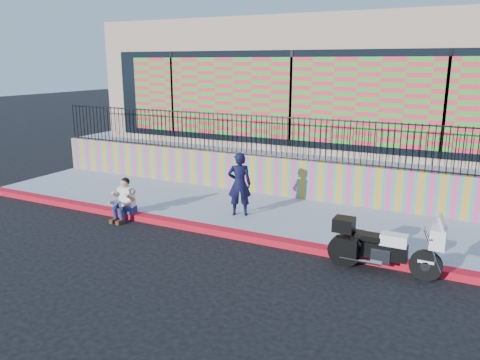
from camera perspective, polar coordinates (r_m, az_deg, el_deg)
The scene contains 10 objects.
ground at distance 10.96m, azimuth -1.94°, elevation -6.73°, with size 90.00×90.00×0.00m, color black.
red_curb at distance 10.93m, azimuth -1.95°, elevation -6.37°, with size 16.00×0.30×0.15m, color red.
sidewalk at distance 12.32m, azimuth 1.76°, elevation -3.96°, with size 16.00×3.00×0.15m, color #969FB4.
mural_wall at distance 13.56m, azimuth 4.65°, elevation 0.44°, with size 16.00×0.20×1.10m, color #E23B7E.
metal_fence at distance 13.33m, azimuth 4.75°, elevation 5.25°, with size 15.80×0.04×1.20m, color black, non-canonical shape.
elevated_platform at distance 18.30m, azimuth 10.75°, elevation 3.60°, with size 16.00×10.00×1.25m, color #969FB4.
storefront_building at distance 17.80m, azimuth 10.94°, elevation 11.81°, with size 14.00×8.06×4.00m.
police_motorcycle at distance 9.34m, azimuth 16.98°, elevation -7.61°, with size 2.09×0.69×1.30m.
police_officer at distance 11.66m, azimuth -0.07°, elevation -0.49°, with size 0.59×0.39×1.61m, color black.
seated_man at distance 12.18m, azimuth -14.08°, elevation -2.77°, with size 0.54×0.71×1.06m.
Camera 1 is at (4.95, -8.96, 3.91)m, focal length 35.00 mm.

